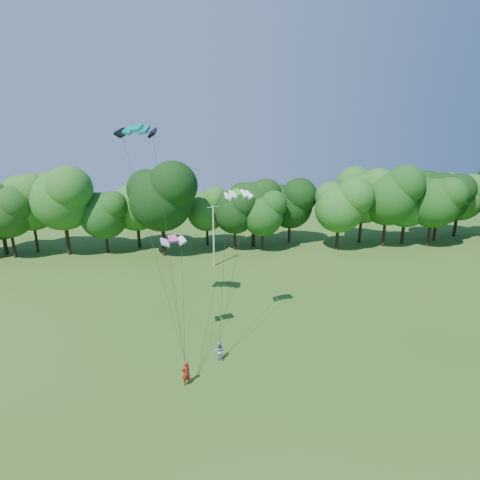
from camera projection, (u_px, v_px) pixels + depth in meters
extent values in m
plane|color=#2F5C19|center=(262.00, 429.00, 22.99)|extent=(160.00, 160.00, 0.00)
cylinder|color=beige|center=(214.00, 236.00, 49.41)|extent=(0.21, 0.21, 8.30)
cube|color=beige|center=(213.00, 207.00, 48.29)|extent=(1.54, 0.77, 0.08)
imported|color=#AF1F16|center=(186.00, 373.00, 26.76)|extent=(0.83, 0.76, 1.89)
imported|color=#8CA7C2|center=(219.00, 351.00, 29.73)|extent=(0.89, 0.78, 1.55)
cube|color=#04837E|center=(137.00, 128.00, 30.12)|extent=(3.44, 2.10, 0.66)
cube|color=green|center=(238.00, 192.00, 30.77)|extent=(2.50, 1.62, 0.52)
cube|color=#E840A7|center=(173.00, 239.00, 29.02)|extent=(2.11, 1.47, 0.41)
cylinder|color=black|center=(14.00, 245.00, 53.25)|extent=(0.40, 0.40, 3.80)
ellipsoid|color=#1A4112|center=(7.00, 211.00, 51.83)|extent=(7.59, 7.59, 8.28)
cylinder|color=black|center=(253.00, 234.00, 58.40)|extent=(0.42, 0.42, 3.92)
ellipsoid|color=black|center=(254.00, 202.00, 56.93)|extent=(7.85, 7.85, 8.56)
cylinder|color=#3A2517|center=(403.00, 232.00, 60.03)|extent=(0.50, 0.50, 3.82)
ellipsoid|color=#1C5C1C|center=(407.00, 201.00, 58.60)|extent=(7.64, 7.64, 8.34)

